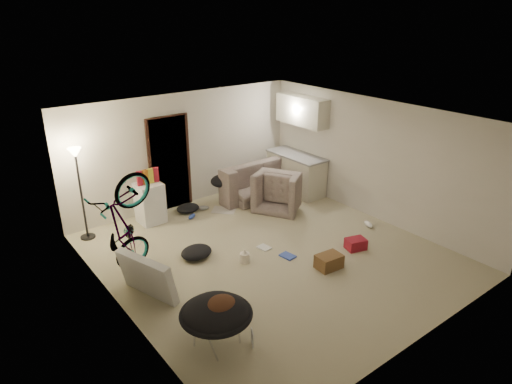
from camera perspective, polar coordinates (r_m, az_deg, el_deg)
floor at (r=8.36m, az=1.72°, el=-7.82°), size 5.50×6.00×0.02m
ceiling at (r=7.42m, az=1.94°, el=9.27°), size 5.50×6.00×0.02m
wall_back at (r=10.17m, az=-9.00°, el=5.27°), size 5.50×0.02×2.50m
wall_front at (r=6.03m, az=20.43°, el=-8.35°), size 5.50×0.02×2.50m
wall_left at (r=6.57m, az=-17.27°, el=-5.32°), size 0.02×6.00×2.50m
wall_right at (r=9.69m, az=14.60°, el=3.95°), size 0.02×6.00×2.50m
doorway at (r=10.04m, az=-10.81°, el=3.52°), size 0.85×0.10×2.04m
door_trim at (r=10.01m, az=-10.73°, el=3.48°), size 0.97×0.04×2.10m
floor_lamp at (r=8.99m, az=-21.34°, el=2.07°), size 0.28×0.28×1.81m
kitchen_counter at (r=10.99m, az=5.00°, el=2.31°), size 0.60×1.50×0.88m
counter_top at (r=10.85m, az=5.08°, el=4.59°), size 0.64×1.54×0.04m
kitchen_uppers at (r=10.66m, az=5.80°, el=10.10°), size 0.38×1.40×0.65m
sofa at (r=10.84m, az=0.03°, el=1.42°), size 2.19×0.88×0.64m
armchair at (r=10.16m, az=3.23°, el=-0.06°), size 1.25×1.30×0.64m
bicycle at (r=7.82m, az=-15.97°, el=-6.86°), size 1.93×1.05×1.06m
book_asset at (r=6.33m, az=-0.35°, el=-18.97°), size 0.28×0.26×0.02m
mini_fridge at (r=9.61m, az=-13.11°, el=-1.34°), size 0.51×0.51×0.85m
snack_box_0 at (r=9.34m, az=-14.36°, el=1.66°), size 0.10×0.08×0.30m
snack_box_1 at (r=9.38m, az=-13.69°, el=1.82°), size 0.11×0.09×0.30m
snack_box_2 at (r=9.43m, az=-13.03°, el=1.98°), size 0.11×0.08×0.30m
snack_box_3 at (r=9.48m, az=-12.38°, el=2.14°), size 0.12×0.10×0.30m
saucer_chair at (r=6.16m, az=-4.99°, el=-15.60°), size 0.96×0.96×0.68m
hoodie at (r=6.04m, az=-4.48°, el=-14.08°), size 0.61×0.57×0.22m
sofa_drape at (r=10.25m, az=-4.19°, el=1.42°), size 0.61×0.52×0.28m
tv_box at (r=7.26m, az=-13.46°, el=-10.24°), size 0.58×1.10×0.72m
drink_case_a at (r=7.99m, az=9.10°, el=-8.57°), size 0.45×0.34×0.25m
drink_case_b at (r=8.67m, az=12.36°, el=-6.35°), size 0.41×0.35×0.20m
juicer at (r=8.06m, az=-1.42°, el=-8.12°), size 0.17×0.17×0.25m
newspaper at (r=10.08m, az=-4.03°, el=-2.27°), size 0.63×0.64×0.01m
book_blue at (r=8.28m, az=3.98°, el=-7.98°), size 0.23×0.29×0.03m
book_white at (r=8.53m, az=1.02°, el=-6.96°), size 0.21×0.26×0.02m
shoe_0 at (r=9.76m, az=-8.03°, el=-3.03°), size 0.25×0.21×0.09m
shoe_1 at (r=10.12m, az=-6.64°, el=-1.98°), size 0.28×0.23×0.10m
shoe_4 at (r=9.59m, az=13.86°, el=-3.93°), size 0.21×0.30×0.10m
clothes_lump_a at (r=8.29m, az=-7.46°, el=-7.47°), size 0.68×0.62×0.19m
clothes_lump_b at (r=10.08m, az=-8.51°, el=-2.01°), size 0.56×0.50×0.15m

